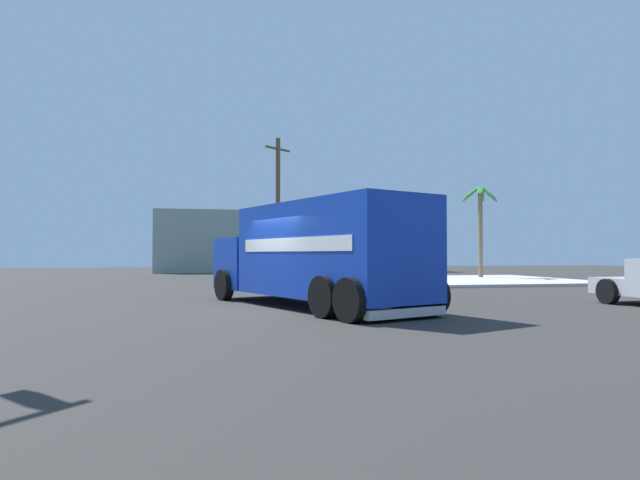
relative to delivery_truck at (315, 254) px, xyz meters
The scene contains 6 objects.
ground_plane 1.83m from the delivery_truck, 165.47° to the right, with size 100.00×100.00×0.00m, color #33302D.
sidewalk_corner_far 16.88m from the delivery_truck, 46.76° to the left, with size 10.20×10.20×0.14m, color beige.
delivery_truck is the anchor object (origin of this frame).
palm_tree_far 19.58m from the delivery_truck, 48.27° to the left, with size 2.36×2.37×5.50m.
utility_pole 20.12m from the delivery_truck, 85.93° to the left, with size 1.78×1.48×9.11m.
building_backdrop 31.82m from the delivery_truck, 82.76° to the left, with size 22.63×6.00×5.10m, color gray.
Camera 1 is at (-1.96, -14.76, 1.51)m, focal length 30.17 mm.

